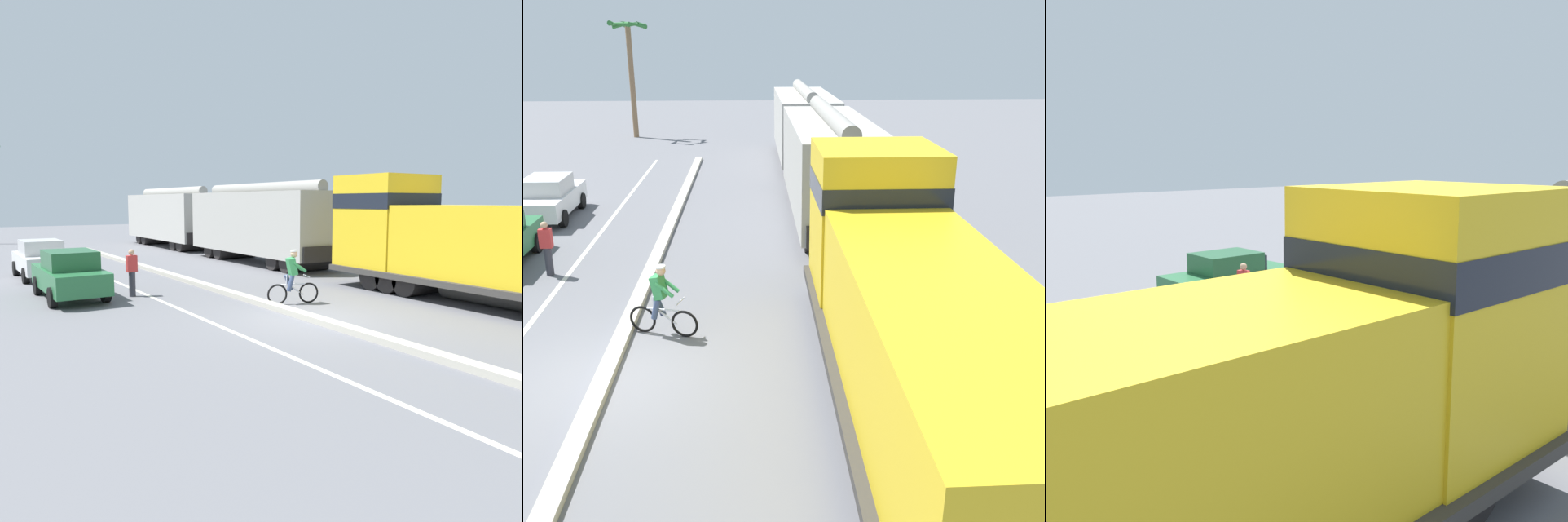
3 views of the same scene
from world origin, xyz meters
The scene contains 10 objects.
ground_plane centered at (0.00, 0.00, 0.00)m, with size 120.00×120.00×0.00m, color slate.
median_curb centered at (0.00, 6.00, 0.08)m, with size 0.36×36.00×0.16m, color #B2AD9E.
lane_stripe centered at (-2.40, 6.00, 0.00)m, with size 0.14×36.00×0.01m, color silver.
locomotive centered at (5.93, -0.75, 1.80)m, with size 3.10×11.61×4.20m.
hopper_car_lead centered at (5.93, 11.41, 2.08)m, with size 2.90×10.60×4.18m.
hopper_car_middle centered at (5.93, 23.01, 2.08)m, with size 2.90×10.60×4.18m.
parked_car_white centered at (-4.73, 12.15, 0.82)m, with size 1.84×4.20×1.62m.
cyclist centered at (0.92, 1.92, 0.82)m, with size 1.65×0.64×1.71m.
palm_tree_near centered at (-5.08, 32.88, 5.70)m, with size 2.65×2.73×7.76m.
pedestrian_by_cars centered at (-2.90, 5.93, 0.85)m, with size 0.34×0.22×1.62m.
Camera 2 is at (3.07, -11.04, 6.49)m, focal length 42.00 mm.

